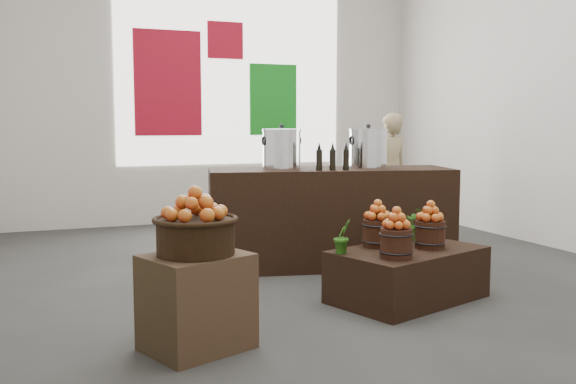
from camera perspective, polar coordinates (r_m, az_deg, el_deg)
name	(u,v)px	position (r m, az deg, el deg)	size (l,w,h in m)	color
ground	(313,276)	(5.83, 2.20, -7.45)	(7.00, 7.00, 0.00)	#363634
back_wall	(211,77)	(9.01, -6.87, 10.13)	(6.00, 0.04, 4.00)	beige
back_opening	(232,77)	(9.07, -4.97, 10.12)	(3.20, 0.02, 2.40)	white
deco_red_left	(168,83)	(8.84, -10.63, 9.49)	(0.90, 0.04, 1.40)	maroon
deco_green_right	(273,100)	(9.23, -1.33, 8.21)	(0.70, 0.04, 1.00)	#137C19
deco_red_upper	(225,40)	(9.08, -5.60, 13.28)	(0.50, 0.04, 0.50)	maroon
crate	(197,302)	(3.98, -8.12, -9.65)	(0.59, 0.48, 0.59)	brown
wicker_basket	(196,237)	(3.89, -8.21, -3.98)	(0.47, 0.47, 0.21)	black
apples_in_basket	(195,203)	(3.86, -8.26, -0.99)	(0.37, 0.37, 0.20)	#A60512
display_table	(408,274)	(5.10, 10.59, -7.21)	(1.16, 0.71, 0.40)	black
apple_bucket_front_left	(396,243)	(4.69, 9.59, -4.53)	(0.23, 0.23, 0.21)	#36180E
apples_in_bucket_front_left	(397,218)	(4.66, 9.63, -2.29)	(0.17, 0.17, 0.16)	#A60512
apple_bucket_front_right	(430,235)	(5.10, 12.52, -3.72)	(0.23, 0.23, 0.21)	#36180E
apples_in_bucket_front_right	(431,211)	(5.08, 12.57, -1.66)	(0.17, 0.17, 0.16)	#A60512
apple_bucket_rear	(377,233)	(5.09, 7.96, -3.65)	(0.23, 0.23, 0.21)	#36180E
apples_in_bucket_rear	(378,210)	(5.07, 7.99, -1.59)	(0.17, 0.17, 0.16)	#A60512
herb_garnish_right	(417,224)	(5.43, 11.36, -2.78)	(0.25, 0.22, 0.28)	#296615
herb_garnish_left	(343,236)	(4.80, 4.87, -3.94)	(0.14, 0.12, 0.26)	#296615
counter	(330,217)	(6.17, 3.77, -2.26)	(2.30, 0.73, 0.94)	black
stock_pot_left	(282,150)	(6.03, -0.57, 3.74)	(0.36, 0.36, 0.36)	silver
stock_pot_center	(368,150)	(6.20, 7.12, 3.76)	(0.36, 0.36, 0.36)	silver
oil_cruets	(336,156)	(5.89, 4.28, 3.21)	(0.25, 0.06, 0.26)	black
shopper	(389,173)	(8.14, 9.00, 1.69)	(0.54, 0.36, 1.49)	#93805A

